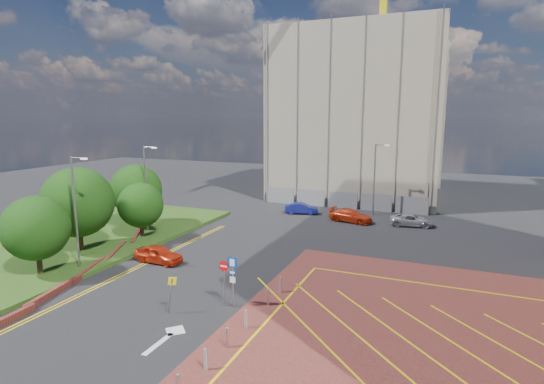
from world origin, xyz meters
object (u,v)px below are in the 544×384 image
Objects in this scene: warning_sign at (171,290)px; car_red_left at (159,254)px; lamp_left_far at (146,185)px; car_blue_back at (302,208)px; lamp_left_near at (76,208)px; sign_cluster at (230,275)px; tree_c at (141,205)px; tree_d at (136,190)px; lamp_back at (375,177)px; tree_b at (78,202)px; car_silver_back at (412,220)px; car_red_back at (351,216)px; tree_a at (36,228)px.

warning_sign reaches higher than car_red_left.
lamp_left_far reaches higher than car_blue_back.
sign_cluster is (12.72, -1.02, -2.71)m from lamp_left_near.
tree_d is at bearing 135.00° from tree_c.
lamp_back is 29.95m from warning_sign.
car_red_left is 1.02× the size of car_blue_back.
tree_b is at bearing 165.74° from sign_cluster.
car_blue_back is 12.08m from car_silver_back.
tree_d reaches higher than sign_cluster.
tree_c is 8.20m from lamp_left_near.
lamp_left_near reaches higher than tree_c.
lamp_left_far reaches higher than tree_d.
lamp_left_far is 18.17m from warning_sign.
tree_d is 27.67m from car_silver_back.
lamp_back is at bearing 36.09° from tree_d.
lamp_back reaches higher than car_silver_back.
lamp_left_far is (1.08, 7.00, 0.42)m from tree_b.
tree_b reaches higher than car_blue_back.
lamp_left_far is 1.73× the size of car_red_back.
lamp_left_far is 17.64m from car_blue_back.
tree_a is at bearing -79.11° from tree_d.
car_blue_back is at bearing 59.63° from tree_b.
warning_sign is at bearing -178.95° from car_red_back.
tree_a is at bearing -87.99° from lamp_left_far.
car_silver_back is at bearing -38.79° from lamp_back.
car_blue_back is at bearing 57.12° from tree_c.
sign_cluster is 0.69× the size of car_red_back.
lamp_back is 3.56× the size of warning_sign.
lamp_back is (18.08, 28.00, 0.86)m from tree_a.
lamp_back reaches higher than tree_c.
car_red_left is at bearing -46.33° from lamp_left_far.
lamp_back is at bearing 42.35° from car_silver_back.
lamp_left_far reaches higher than car_red_left.
tree_a reaches higher than car_red_back.
warning_sign is 26.50m from car_blue_back.
lamp_left_far is (-0.42, 12.00, 1.16)m from tree_a.
lamp_left_near reaches higher than car_blue_back.
lamp_left_near is at bearing -82.31° from tree_c.
car_red_left is 21.08m from car_red_back.
car_red_back is at bearing 79.36° from warning_sign.
tree_d is 1.90× the size of sign_cluster.
tree_b is at bearing 155.15° from warning_sign.
lamp_left_near is 1.90× the size of car_silver_back.
tree_c reaches higher than car_blue_back.
lamp_left_far is 2.50× the size of sign_cluster.
car_blue_back is at bearing -11.28° from car_red_left.
warning_sign is at bearing 168.42° from car_blue_back.
lamp_left_far is 20.91m from car_red_back.
car_blue_back is at bearing 43.68° from tree_d.
lamp_left_far reaches higher than sign_cluster.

